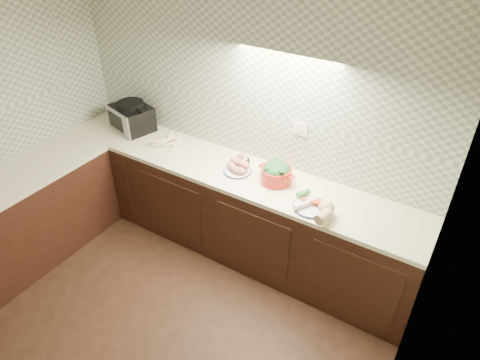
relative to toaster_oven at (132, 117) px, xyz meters
The scene contains 8 objects.
room 2.11m from the toaster_oven, 52.19° to the right, with size 3.60×3.60×2.60m.
counter 1.23m from the toaster_oven, 58.61° to the right, with size 3.60×3.60×0.90m.
toaster_oven is the anchor object (origin of this frame).
parsnip_pile 0.57m from the toaster_oven, ahead, with size 0.34×0.34×0.07m.
sweet_potato_plate 1.37m from the toaster_oven, ahead, with size 0.26×0.25×0.12m.
onion_bowl 1.33m from the toaster_oven, ahead, with size 0.14×0.14×0.11m.
dutch_oven 1.72m from the toaster_oven, ahead, with size 0.34×0.30×0.19m.
veg_plate 2.20m from the toaster_oven, ahead, with size 0.41×0.34×0.13m.
Camera 1 is at (1.82, -1.18, 2.99)m, focal length 32.00 mm.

